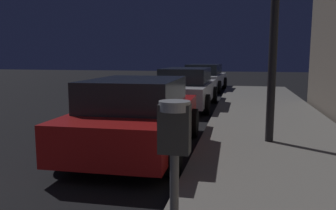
{
  "coord_description": "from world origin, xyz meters",
  "views": [
    {
      "loc": [
        4.81,
        -1.75,
        1.85
      ],
      "look_at": [
        4.12,
        1.37,
        1.39
      ],
      "focal_mm": 35.75,
      "sensor_mm": 36.0,
      "label": 1
    }
  ],
  "objects_px": {
    "parking_meter": "(174,158)",
    "car_white": "(204,78)",
    "car_silver": "(186,88)",
    "car_red": "(138,115)"
  },
  "relations": [
    {
      "from": "parking_meter",
      "to": "car_red",
      "type": "xyz_separation_m",
      "value": [
        -1.57,
        4.21,
        -0.52
      ]
    },
    {
      "from": "car_red",
      "to": "car_white",
      "type": "relative_size",
      "value": 0.98
    },
    {
      "from": "parking_meter",
      "to": "car_white",
      "type": "relative_size",
      "value": 0.33
    },
    {
      "from": "parking_meter",
      "to": "car_red",
      "type": "distance_m",
      "value": 4.52
    },
    {
      "from": "car_silver",
      "to": "car_white",
      "type": "xyz_separation_m",
      "value": [
        -0.0,
        6.09,
        -0.0
      ]
    },
    {
      "from": "car_red",
      "to": "car_silver",
      "type": "relative_size",
      "value": 0.93
    },
    {
      "from": "parking_meter",
      "to": "car_silver",
      "type": "height_order",
      "value": "parking_meter"
    },
    {
      "from": "parking_meter",
      "to": "car_red",
      "type": "relative_size",
      "value": 0.34
    },
    {
      "from": "parking_meter",
      "to": "car_white",
      "type": "distance_m",
      "value": 16.17
    },
    {
      "from": "car_silver",
      "to": "car_white",
      "type": "bearing_deg",
      "value": 90.03
    }
  ]
}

